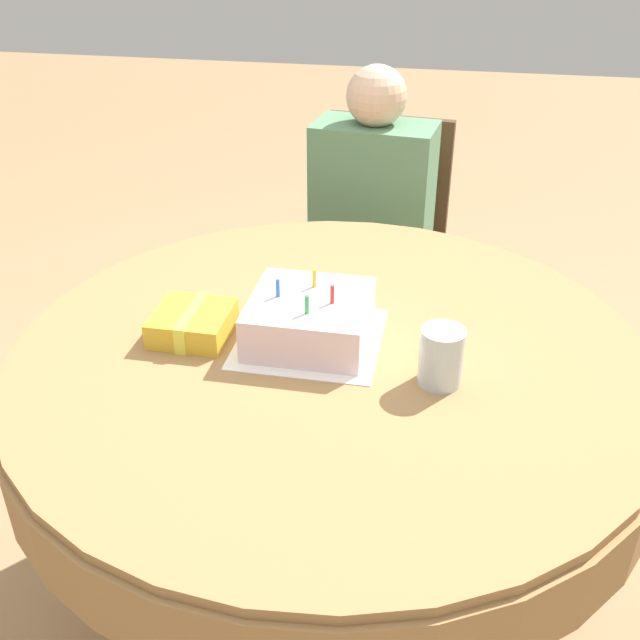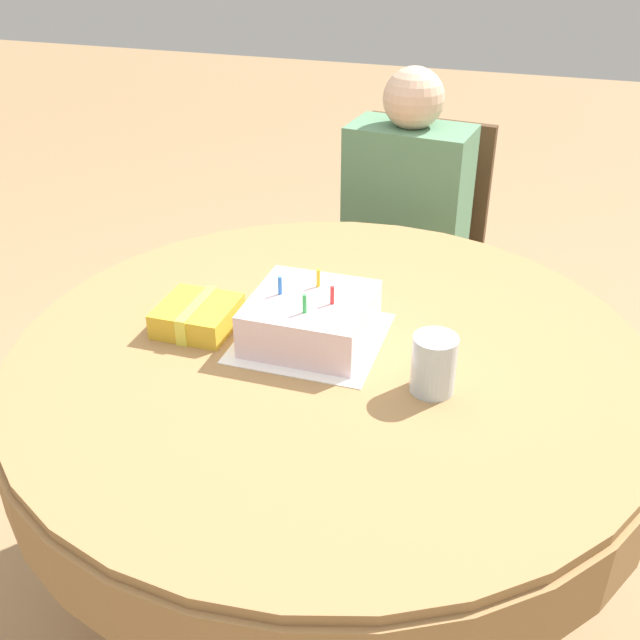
{
  "view_description": "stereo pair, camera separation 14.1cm",
  "coord_description": "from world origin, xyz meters",
  "px_view_note": "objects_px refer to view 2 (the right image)",
  "views": [
    {
      "loc": [
        0.21,
        -1.19,
        1.51
      ],
      "look_at": [
        -0.02,
        0.01,
        0.79
      ],
      "focal_mm": 42.0,
      "sensor_mm": 36.0,
      "label": 1
    },
    {
      "loc": [
        0.35,
        -1.16,
        1.51
      ],
      "look_at": [
        -0.02,
        0.01,
        0.79
      ],
      "focal_mm": 42.0,
      "sensor_mm": 36.0,
      "label": 2
    }
  ],
  "objects_px": {
    "chair": "(411,257)",
    "birthday_cake": "(311,318)",
    "person": "(404,221)",
    "gift_box": "(198,316)",
    "drinking_glass": "(434,364)"
  },
  "relations": [
    {
      "from": "chair",
      "to": "birthday_cake",
      "type": "bearing_deg",
      "value": -84.6
    },
    {
      "from": "chair",
      "to": "person",
      "type": "relative_size",
      "value": 0.82
    },
    {
      "from": "chair",
      "to": "gift_box",
      "type": "xyz_separation_m",
      "value": [
        -0.25,
        -0.98,
        0.28
      ]
    },
    {
      "from": "birthday_cake",
      "to": "chair",
      "type": "bearing_deg",
      "value": 88.88
    },
    {
      "from": "chair",
      "to": "gift_box",
      "type": "height_order",
      "value": "chair"
    },
    {
      "from": "drinking_glass",
      "to": "birthday_cake",
      "type": "bearing_deg",
      "value": 158.99
    },
    {
      "from": "birthday_cake",
      "to": "drinking_glass",
      "type": "distance_m",
      "value": 0.27
    },
    {
      "from": "birthday_cake",
      "to": "gift_box",
      "type": "bearing_deg",
      "value": -173.17
    },
    {
      "from": "person",
      "to": "drinking_glass",
      "type": "bearing_deg",
      "value": -68.87
    },
    {
      "from": "person",
      "to": "drinking_glass",
      "type": "height_order",
      "value": "person"
    },
    {
      "from": "chair",
      "to": "drinking_glass",
      "type": "bearing_deg",
      "value": -70.77
    },
    {
      "from": "chair",
      "to": "birthday_cake",
      "type": "xyz_separation_m",
      "value": [
        -0.02,
        -0.95,
        0.3
      ]
    },
    {
      "from": "gift_box",
      "to": "chair",
      "type": "bearing_deg",
      "value": 75.85
    },
    {
      "from": "person",
      "to": "gift_box",
      "type": "height_order",
      "value": "person"
    },
    {
      "from": "person",
      "to": "gift_box",
      "type": "distance_m",
      "value": 0.92
    }
  ]
}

